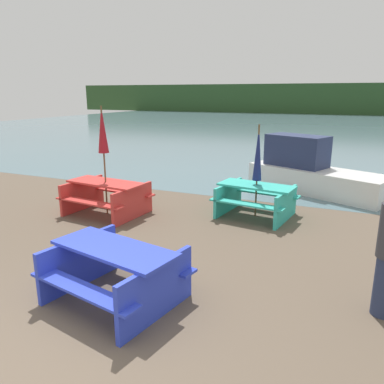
{
  "coord_description": "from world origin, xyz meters",
  "views": [
    {
      "loc": [
        2.86,
        -2.46,
        2.74
      ],
      "look_at": [
        0.03,
        4.09,
        0.85
      ],
      "focal_mm": 35.0,
      "sensor_mm": 36.0,
      "label": 1
    }
  ],
  "objects_px": {
    "umbrella_navy": "(258,154)",
    "picnic_table_blue": "(115,269)",
    "picnic_table_teal": "(256,197)",
    "boat": "(311,172)",
    "picnic_table_red": "(106,195)",
    "umbrella_crimson": "(103,131)"
  },
  "relations": [
    {
      "from": "picnic_table_red",
      "to": "boat",
      "type": "distance_m",
      "value": 5.78
    },
    {
      "from": "umbrella_crimson",
      "to": "picnic_table_red",
      "type": "bearing_deg",
      "value": -63.43
    },
    {
      "from": "umbrella_crimson",
      "to": "boat",
      "type": "xyz_separation_m",
      "value": [
        4.11,
        4.07,
        -1.36
      ]
    },
    {
      "from": "picnic_table_red",
      "to": "picnic_table_teal",
      "type": "xyz_separation_m",
      "value": [
        3.23,
        1.21,
        -0.02
      ]
    },
    {
      "from": "picnic_table_blue",
      "to": "umbrella_crimson",
      "type": "height_order",
      "value": "umbrella_crimson"
    },
    {
      "from": "picnic_table_blue",
      "to": "umbrella_navy",
      "type": "distance_m",
      "value": 4.5
    },
    {
      "from": "picnic_table_teal",
      "to": "picnic_table_red",
      "type": "bearing_deg",
      "value": -159.55
    },
    {
      "from": "picnic_table_red",
      "to": "umbrella_navy",
      "type": "bearing_deg",
      "value": 20.45
    },
    {
      "from": "umbrella_navy",
      "to": "picnic_table_teal",
      "type": "bearing_deg",
      "value": 0.0
    },
    {
      "from": "picnic_table_teal",
      "to": "umbrella_navy",
      "type": "relative_size",
      "value": 0.88
    },
    {
      "from": "picnic_table_blue",
      "to": "boat",
      "type": "xyz_separation_m",
      "value": [
        1.73,
        7.17,
        0.1
      ]
    },
    {
      "from": "picnic_table_blue",
      "to": "picnic_table_red",
      "type": "distance_m",
      "value": 3.91
    },
    {
      "from": "picnic_table_red",
      "to": "umbrella_navy",
      "type": "relative_size",
      "value": 0.93
    },
    {
      "from": "picnic_table_blue",
      "to": "boat",
      "type": "relative_size",
      "value": 0.49
    },
    {
      "from": "picnic_table_blue",
      "to": "picnic_table_teal",
      "type": "relative_size",
      "value": 1.07
    },
    {
      "from": "picnic_table_blue",
      "to": "umbrella_navy",
      "type": "height_order",
      "value": "umbrella_navy"
    },
    {
      "from": "picnic_table_red",
      "to": "umbrella_crimson",
      "type": "distance_m",
      "value": 1.46
    },
    {
      "from": "picnic_table_red",
      "to": "umbrella_crimson",
      "type": "relative_size",
      "value": 0.78
    },
    {
      "from": "picnic_table_blue",
      "to": "umbrella_crimson",
      "type": "distance_m",
      "value": 4.18
    },
    {
      "from": "umbrella_crimson",
      "to": "umbrella_navy",
      "type": "bearing_deg",
      "value": 20.45
    },
    {
      "from": "picnic_table_red",
      "to": "picnic_table_blue",
      "type": "bearing_deg",
      "value": -52.5
    },
    {
      "from": "umbrella_navy",
      "to": "picnic_table_blue",
      "type": "bearing_deg",
      "value": -101.15
    }
  ]
}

